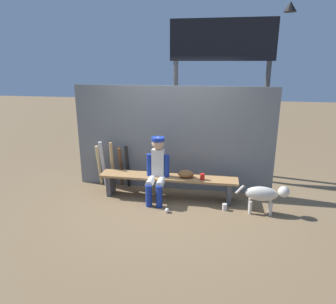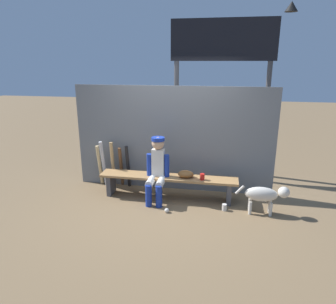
{
  "view_description": "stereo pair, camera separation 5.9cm",
  "coord_description": "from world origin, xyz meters",
  "px_view_note": "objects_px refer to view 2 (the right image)",
  "views": [
    {
      "loc": [
        0.87,
        -5.05,
        2.39
      ],
      "look_at": [
        0.0,
        0.0,
        0.87
      ],
      "focal_mm": 32.77,
      "sensor_mm": 36.0,
      "label": 1
    },
    {
      "loc": [
        0.93,
        -5.04,
        2.39
      ],
      "look_at": [
        0.0,
        0.0,
        0.87
      ],
      "focal_mm": 32.77,
      "sensor_mm": 36.0,
      "label": 2
    }
  ],
  "objects_px": {
    "baseball": "(167,210)",
    "bat_aluminum_black": "(128,166)",
    "baseball_glove": "(186,174)",
    "bat_aluminum_silver": "(104,164)",
    "cup_on_ground": "(224,207)",
    "bat_wood_natural": "(100,165)",
    "scoreboard": "(226,59)",
    "dugout_bench": "(168,181)",
    "dog": "(265,195)",
    "player_seated": "(157,168)",
    "cup_on_bench": "(202,177)",
    "bat_wood_tan": "(113,164)",
    "bat_wood_dark": "(121,167)"
  },
  "relations": [
    {
      "from": "cup_on_bench",
      "to": "scoreboard",
      "type": "bearing_deg",
      "value": 79.49
    },
    {
      "from": "bat_wood_dark",
      "to": "cup_on_ground",
      "type": "distance_m",
      "value": 2.16
    },
    {
      "from": "bat_aluminum_black",
      "to": "scoreboard",
      "type": "distance_m",
      "value": 2.91
    },
    {
      "from": "bat_aluminum_black",
      "to": "baseball",
      "type": "distance_m",
      "value": 1.36
    },
    {
      "from": "baseball_glove",
      "to": "bat_wood_tan",
      "type": "xyz_separation_m",
      "value": [
        -1.48,
        0.35,
        -0.03
      ]
    },
    {
      "from": "bat_wood_tan",
      "to": "baseball",
      "type": "distance_m",
      "value": 1.59
    },
    {
      "from": "bat_aluminum_black",
      "to": "cup_on_ground",
      "type": "bearing_deg",
      "value": -19.33
    },
    {
      "from": "dugout_bench",
      "to": "cup_on_bench",
      "type": "height_order",
      "value": "cup_on_bench"
    },
    {
      "from": "bat_aluminum_silver",
      "to": "bat_wood_dark",
      "type": "bearing_deg",
      "value": 14.54
    },
    {
      "from": "baseball",
      "to": "bat_aluminum_black",
      "type": "bearing_deg",
      "value": 135.99
    },
    {
      "from": "baseball_glove",
      "to": "bat_aluminum_black",
      "type": "bearing_deg",
      "value": 163.42
    },
    {
      "from": "baseball_glove",
      "to": "bat_wood_dark",
      "type": "height_order",
      "value": "bat_wood_dark"
    },
    {
      "from": "bat_aluminum_silver",
      "to": "cup_on_bench",
      "type": "xyz_separation_m",
      "value": [
        1.94,
        -0.36,
        0.01
      ]
    },
    {
      "from": "dugout_bench",
      "to": "dog",
      "type": "relative_size",
      "value": 2.93
    },
    {
      "from": "dugout_bench",
      "to": "player_seated",
      "type": "bearing_deg",
      "value": -148.69
    },
    {
      "from": "bat_wood_natural",
      "to": "scoreboard",
      "type": "xyz_separation_m",
      "value": [
        2.36,
        1.11,
        2.03
      ]
    },
    {
      "from": "bat_aluminum_silver",
      "to": "bat_wood_natural",
      "type": "relative_size",
      "value": 1.15
    },
    {
      "from": "dugout_bench",
      "to": "scoreboard",
      "type": "bearing_deg",
      "value": 58.86
    },
    {
      "from": "player_seated",
      "to": "cup_on_bench",
      "type": "height_order",
      "value": "player_seated"
    },
    {
      "from": "bat_aluminum_black",
      "to": "scoreboard",
      "type": "height_order",
      "value": "scoreboard"
    },
    {
      "from": "bat_aluminum_black",
      "to": "cup_on_ground",
      "type": "xyz_separation_m",
      "value": [
        1.87,
        -0.66,
        -0.38
      ]
    },
    {
      "from": "bat_wood_tan",
      "to": "baseball",
      "type": "height_order",
      "value": "bat_wood_tan"
    },
    {
      "from": "baseball",
      "to": "cup_on_ground",
      "type": "xyz_separation_m",
      "value": [
        0.93,
        0.25,
        0.02
      ]
    },
    {
      "from": "bat_wood_natural",
      "to": "dog",
      "type": "height_order",
      "value": "bat_wood_natural"
    },
    {
      "from": "bat_wood_natural",
      "to": "cup_on_ground",
      "type": "height_order",
      "value": "bat_wood_natural"
    },
    {
      "from": "cup_on_bench",
      "to": "dog",
      "type": "bearing_deg",
      "value": -13.32
    },
    {
      "from": "baseball",
      "to": "dog",
      "type": "height_order",
      "value": "dog"
    },
    {
      "from": "bat_aluminum_silver",
      "to": "scoreboard",
      "type": "height_order",
      "value": "scoreboard"
    },
    {
      "from": "bat_wood_dark",
      "to": "baseball_glove",
      "type": "bearing_deg",
      "value": -16.01
    },
    {
      "from": "player_seated",
      "to": "bat_wood_tan",
      "type": "height_order",
      "value": "player_seated"
    },
    {
      "from": "bat_wood_dark",
      "to": "cup_on_bench",
      "type": "bearing_deg",
      "value": -15.33
    },
    {
      "from": "dugout_bench",
      "to": "cup_on_ground",
      "type": "xyz_separation_m",
      "value": [
        1.01,
        -0.31,
        -0.28
      ]
    },
    {
      "from": "bat_aluminum_black",
      "to": "bat_wood_natural",
      "type": "relative_size",
      "value": 1.05
    },
    {
      "from": "bat_wood_tan",
      "to": "baseball",
      "type": "relative_size",
      "value": 12.34
    },
    {
      "from": "baseball_glove",
      "to": "bat_aluminum_silver",
      "type": "relative_size",
      "value": 0.3
    },
    {
      "from": "bat_wood_dark",
      "to": "bat_aluminum_silver",
      "type": "xyz_separation_m",
      "value": [
        -0.32,
        -0.08,
        0.06
      ]
    },
    {
      "from": "dugout_bench",
      "to": "bat_wood_dark",
      "type": "distance_m",
      "value": 1.08
    },
    {
      "from": "bat_wood_tan",
      "to": "dugout_bench",
      "type": "bearing_deg",
      "value": -16.58
    },
    {
      "from": "cup_on_bench",
      "to": "bat_wood_tan",
      "type": "bearing_deg",
      "value": 167.01
    },
    {
      "from": "cup_on_ground",
      "to": "bat_wood_tan",
      "type": "bearing_deg",
      "value": 163.32
    },
    {
      "from": "bat_wood_natural",
      "to": "dugout_bench",
      "type": "bearing_deg",
      "value": -14.82
    },
    {
      "from": "cup_on_ground",
      "to": "dog",
      "type": "bearing_deg",
      "value": -0.08
    },
    {
      "from": "bat_aluminum_silver",
      "to": "bat_wood_natural",
      "type": "xyz_separation_m",
      "value": [
        -0.12,
        0.09,
        -0.06
      ]
    },
    {
      "from": "bat_aluminum_silver",
      "to": "cup_on_bench",
      "type": "height_order",
      "value": "bat_aluminum_silver"
    },
    {
      "from": "bat_wood_natural",
      "to": "scoreboard",
      "type": "relative_size",
      "value": 0.24
    },
    {
      "from": "bat_wood_dark",
      "to": "bat_wood_natural",
      "type": "bearing_deg",
      "value": 179.45
    },
    {
      "from": "bat_aluminum_black",
      "to": "bat_wood_natural",
      "type": "bearing_deg",
      "value": 176.71
    },
    {
      "from": "dugout_bench",
      "to": "bat_wood_dark",
      "type": "relative_size",
      "value": 2.98
    },
    {
      "from": "bat_wood_dark",
      "to": "cup_on_bench",
      "type": "xyz_separation_m",
      "value": [
        1.62,
        -0.44,
        0.07
      ]
    },
    {
      "from": "player_seated",
      "to": "bat_wood_natural",
      "type": "bearing_deg",
      "value": 158.91
    }
  ]
}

